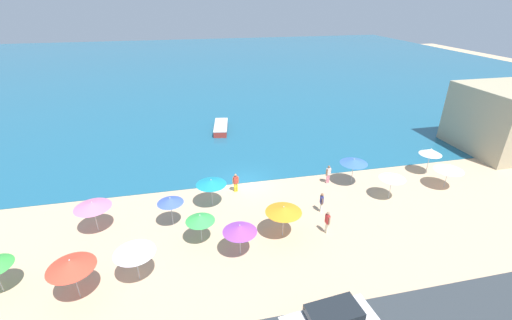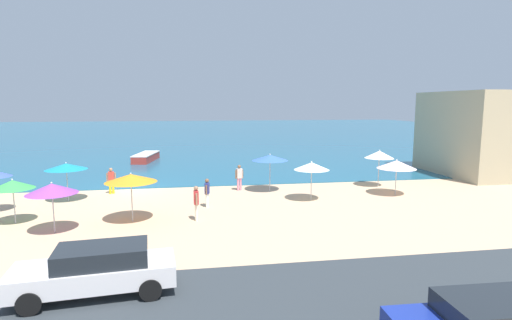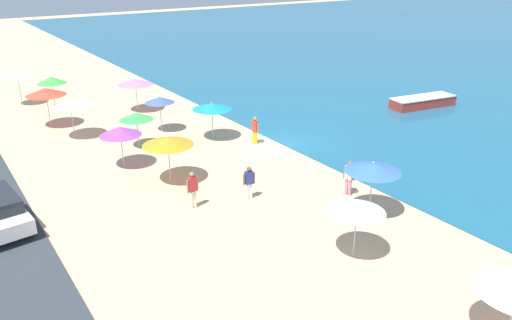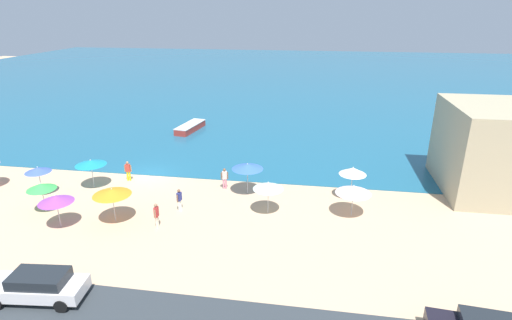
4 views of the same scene
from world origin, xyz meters
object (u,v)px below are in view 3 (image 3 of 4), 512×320
at_px(beach_umbrella_5, 120,131).
at_px(beach_umbrella_10, 51,80).
at_px(beach_umbrella_2, 46,92).
at_px(bather_2, 249,181).
at_px(beach_umbrella_3, 160,100).
at_px(bather_1, 193,188).
at_px(beach_umbrella_4, 70,103).
at_px(beach_umbrella_8, 135,82).
at_px(beach_umbrella_1, 357,207).
at_px(beach_umbrella_13, 212,106).
at_px(beach_umbrella_12, 168,141).
at_px(skiff_nearshore, 423,102).
at_px(bather_0, 349,176).
at_px(bather_3, 255,129).
at_px(beach_umbrella_6, 136,116).
at_px(beach_umbrella_0, 17,76).
at_px(beach_umbrella_9, 373,167).

bearing_deg(beach_umbrella_5, beach_umbrella_10, -179.37).
distance_m(beach_umbrella_2, bather_2, 16.80).
height_order(beach_umbrella_3, bather_1, beach_umbrella_3).
xyz_separation_m(beach_umbrella_4, beach_umbrella_8, (-3.21, 5.36, -0.08)).
height_order(beach_umbrella_2, beach_umbrella_5, beach_umbrella_2).
relative_size(beach_umbrella_1, beach_umbrella_13, 1.00).
xyz_separation_m(beach_umbrella_4, beach_umbrella_12, (9.27, 2.01, -0.07)).
distance_m(beach_umbrella_1, bather_1, 7.48).
relative_size(beach_umbrella_1, skiff_nearshore, 0.42).
distance_m(bather_0, bather_3, 8.11).
bearing_deg(beach_umbrella_5, beach_umbrella_13, 100.73).
height_order(beach_umbrella_5, beach_umbrella_10, beach_umbrella_10).
height_order(beach_umbrella_6, beach_umbrella_13, beach_umbrella_13).
relative_size(beach_umbrella_0, beach_umbrella_9, 1.01).
distance_m(beach_umbrella_9, bather_0, 2.38).
xyz_separation_m(beach_umbrella_3, beach_umbrella_8, (-5.13, 0.48, 0.06)).
distance_m(beach_umbrella_4, bather_2, 13.67).
bearing_deg(beach_umbrella_13, beach_umbrella_9, 3.30).
height_order(bather_1, skiff_nearshore, bather_1).
bearing_deg(beach_umbrella_1, beach_umbrella_9, 124.28).
bearing_deg(beach_umbrella_13, bather_2, -18.50).
xyz_separation_m(beach_umbrella_1, beach_umbrella_2, (-22.12, -5.42, 0.28)).
xyz_separation_m(beach_umbrella_1, beach_umbrella_9, (-1.92, 2.81, 0.16)).
bearing_deg(beach_umbrella_5, beach_umbrella_12, 20.74).
bearing_deg(skiff_nearshore, beach_umbrella_6, -100.73).
xyz_separation_m(beach_umbrella_2, bather_2, (16.02, 4.87, -1.44)).
height_order(beach_umbrella_9, beach_umbrella_10, beach_umbrella_9).
xyz_separation_m(beach_umbrella_1, beach_umbrella_3, (-17.12, 0.12, 0.02)).
height_order(bather_2, bather_3, bather_3).
height_order(beach_umbrella_9, bather_0, beach_umbrella_9).
bearing_deg(beach_umbrella_0, beach_umbrella_1, 11.64).
bearing_deg(bather_2, bather_0, 60.49).
distance_m(beach_umbrella_2, beach_umbrella_13, 11.02).
distance_m(beach_umbrella_5, bather_1, 6.35).
height_order(beach_umbrella_9, bather_2, beach_umbrella_9).
bearing_deg(bather_1, beach_umbrella_1, 24.63).
distance_m(beach_umbrella_8, beach_umbrella_10, 6.25).
height_order(beach_umbrella_1, beach_umbrella_2, beach_umbrella_2).
height_order(beach_umbrella_10, beach_umbrella_12, beach_umbrella_12).
bearing_deg(beach_umbrella_12, bather_3, 108.46).
height_order(beach_umbrella_1, bather_2, beach_umbrella_1).
distance_m(beach_umbrella_2, beach_umbrella_12, 12.63).
bearing_deg(beach_umbrella_2, beach_umbrella_6, 25.31).
bearing_deg(beach_umbrella_9, bather_1, -129.19).
relative_size(beach_umbrella_2, beach_umbrella_10, 1.10).
bearing_deg(beach_umbrella_4, beach_umbrella_9, 23.84).
relative_size(beach_umbrella_2, beach_umbrella_6, 1.22).
relative_size(beach_umbrella_3, beach_umbrella_13, 0.99).
distance_m(beach_umbrella_1, beach_umbrella_4, 19.63).
height_order(beach_umbrella_4, beach_umbrella_9, beach_umbrella_4).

